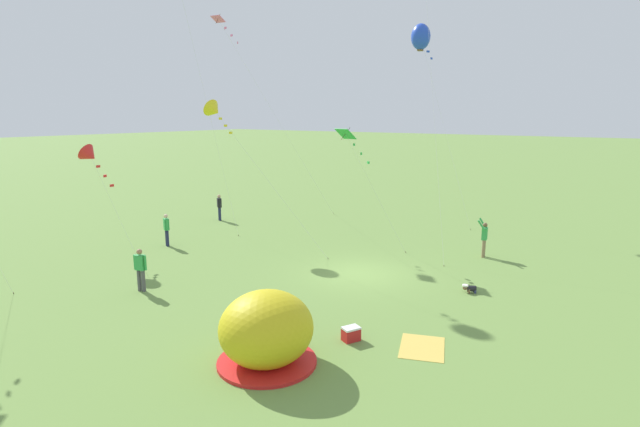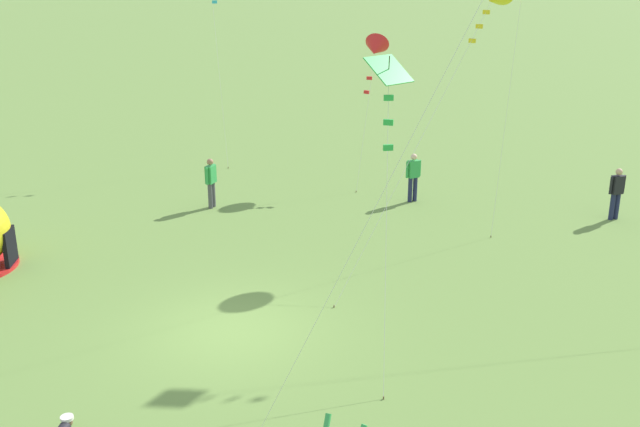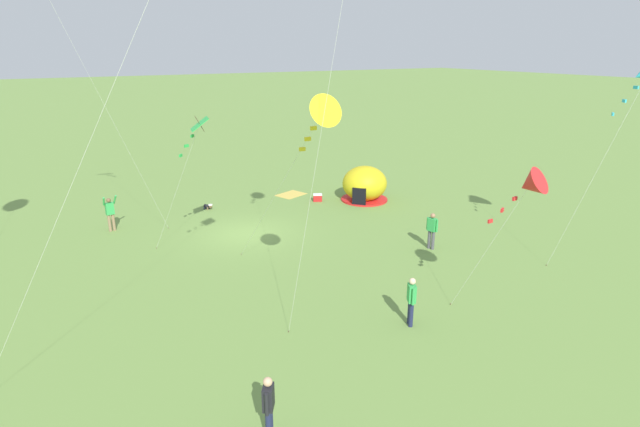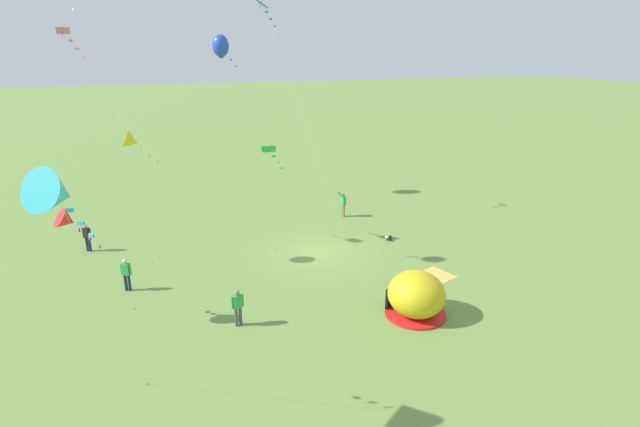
# 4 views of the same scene
# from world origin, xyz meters

# --- Properties ---
(ground_plane) EXTENTS (300.00, 300.00, 0.00)m
(ground_plane) POSITION_xyz_m (0.00, 0.00, 0.00)
(ground_plane) COLOR olive
(popup_tent) EXTENTS (2.81, 2.81, 2.10)m
(popup_tent) POSITION_xyz_m (-8.40, -1.87, 1.00)
(popup_tent) COLOR gold
(popup_tent) RESTS_ON ground
(picnic_blanket) EXTENTS (2.04, 1.80, 0.01)m
(picnic_blanket) POSITION_xyz_m (-5.04, -5.11, 0.01)
(picnic_blanket) COLOR gold
(picnic_blanket) RESTS_ON ground
(cooler_box) EXTENTS (0.64, 0.56, 0.44)m
(cooler_box) POSITION_xyz_m (-5.84, -3.09, 0.22)
(cooler_box) COLOR red
(cooler_box) RESTS_ON ground
(toddler_crawling) EXTENTS (0.44, 0.53, 0.32)m
(toddler_crawling) POSITION_xyz_m (0.41, -4.76, 0.18)
(toddler_crawling) COLOR black
(toddler_crawling) RESTS_ON ground
(person_strolling) EXTENTS (0.33, 0.57, 1.72)m
(person_strolling) POSITION_xyz_m (-6.74, 6.00, 0.96)
(person_strolling) COLOR #4C4C51
(person_strolling) RESTS_ON ground
(person_far_back) EXTENTS (0.39, 0.53, 1.72)m
(person_far_back) POSITION_xyz_m (-1.65, 10.76, 0.96)
(person_far_back) COLOR #1E2347
(person_far_back) RESTS_ON ground
(person_watching_sky) EXTENTS (0.41, 0.51, 1.72)m
(person_watching_sky) POSITION_xyz_m (4.53, 13.16, 0.96)
(person_watching_sky) COLOR #1E2347
(person_watching_sky) RESTS_ON ground
(person_flying_kite) EXTENTS (0.67, 0.53, 1.89)m
(person_flying_kite) POSITION_xyz_m (5.71, -3.72, 1.00)
(person_flying_kite) COLOR #8C7251
(person_flying_kite) RESTS_ON ground
(kite_red) EXTENTS (1.30, 2.73, 5.46)m
(kite_red) POSITION_xyz_m (-4.51, 12.51, 4.91)
(kite_red) COLOR silver
(kite_red) RESTS_ON ground
(kite_green) EXTENTS (2.17, 3.07, 6.25)m
(kite_green) POSITION_xyz_m (2.67, 2.17, 5.68)
(kite_green) COLOR silver
(kite_green) RESTS_ON ground
(kite_yellow) EXTENTS (1.00, 8.04, 7.66)m
(kite_yellow) POSITION_xyz_m (1.29, 9.88, 7.06)
(kite_yellow) COLOR silver
(kite_yellow) RESTS_ON ground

